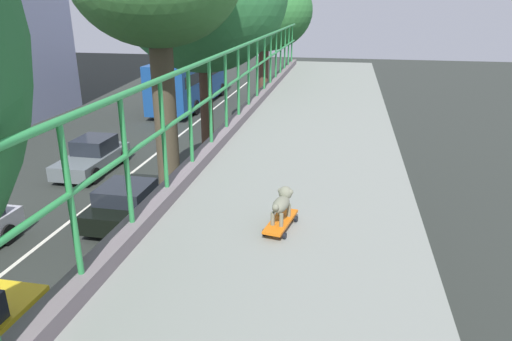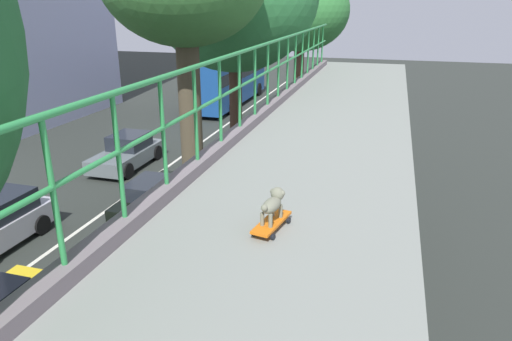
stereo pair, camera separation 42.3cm
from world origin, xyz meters
name	(u,v)px [view 2 (the right image)]	position (x,y,z in m)	size (l,w,h in m)	color
car_black_fifth	(159,197)	(-5.37, 11.47, 0.64)	(1.88, 3.87, 1.32)	black
car_grey_sixth	(127,152)	(-9.03, 15.56, 0.64)	(1.80, 3.95, 1.42)	slate
city_bus	(227,78)	(-9.20, 29.34, 1.87)	(2.74, 10.35, 3.29)	navy
roadside_tree_farthest	(301,12)	(-2.85, 22.76, 6.42)	(4.92, 4.92, 8.47)	brown
toy_skateboard	(272,223)	(0.98, 2.02, 5.09)	(0.28, 0.56, 0.08)	orange
small_dog	(273,202)	(0.99, 2.05, 5.28)	(0.18, 0.39, 0.28)	gray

